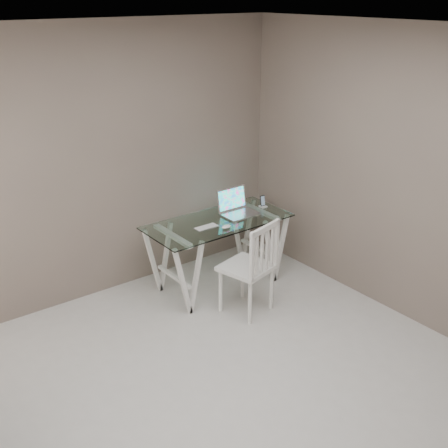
{
  "coord_description": "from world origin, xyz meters",
  "views": [
    {
      "loc": [
        -2.23,
        -2.66,
        2.93
      ],
      "look_at": [
        0.76,
        1.3,
        0.85
      ],
      "focal_mm": 45.0,
      "sensor_mm": 36.0,
      "label": 1
    }
  ],
  "objects": [
    {
      "name": "keyboard",
      "position": [
        0.72,
        1.54,
        0.75
      ],
      "size": [
        0.25,
        0.11,
        0.01
      ],
      "primitive_type": "cube",
      "color": "silver",
      "rests_on": "desk"
    },
    {
      "name": "mouse",
      "position": [
        0.87,
        1.4,
        0.76
      ],
      "size": [
        0.1,
        0.06,
        0.03
      ],
      "primitive_type": "ellipsoid",
      "color": "white",
      "rests_on": "desk"
    },
    {
      "name": "chair",
      "position": [
        0.85,
        0.96,
        0.53
      ],
      "size": [
        0.53,
        0.53,
        0.96
      ],
      "rotation": [
        0.0,
        0.0,
        0.25
      ],
      "color": "white",
      "rests_on": "ground"
    },
    {
      "name": "laptop",
      "position": [
        1.2,
        1.66,
        0.81
      ],
      "size": [
        0.37,
        0.31,
        0.26
      ],
      "color": "silver",
      "rests_on": "desk"
    },
    {
      "name": "phone_dock",
      "position": [
        1.54,
        1.63,
        0.78
      ],
      "size": [
        0.07,
        0.07,
        0.13
      ],
      "color": "white",
      "rests_on": "desk"
    },
    {
      "name": "desk",
      "position": [
        0.91,
        1.6,
        0.38
      ],
      "size": [
        1.5,
        0.7,
        0.75
      ],
      "color": "silver",
      "rests_on": "ground"
    },
    {
      "name": "room",
      "position": [
        -0.06,
        0.02,
        1.72
      ],
      "size": [
        4.5,
        4.52,
        2.71
      ],
      "color": "beige",
      "rests_on": "ground"
    }
  ]
}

